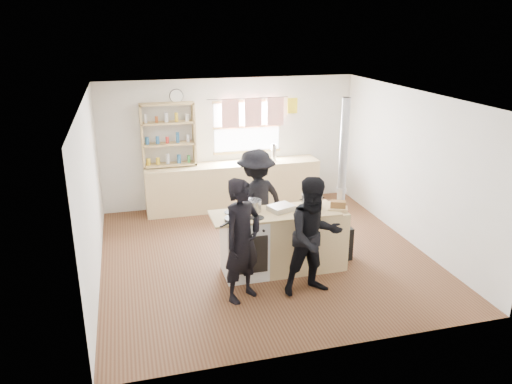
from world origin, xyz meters
TOP-DOWN VIEW (x-y plane):
  - ground at (0.00, 0.00)m, footprint 5.00×5.00m
  - back_counter at (0.00, 2.22)m, footprint 3.40×0.55m
  - shelving_unit at (-1.20, 2.34)m, footprint 1.00×0.28m
  - thermos at (0.82, 2.22)m, footprint 0.10×0.10m
  - cooking_island at (0.14, -0.55)m, footprint 1.97×0.64m
  - skillet_greens at (-0.63, -0.72)m, footprint 0.38×0.38m
  - roast_tray at (0.11, -0.50)m, footprint 0.41×0.37m
  - stockpot_stove at (-0.29, -0.45)m, footprint 0.24×0.24m
  - stockpot_counter at (0.58, -0.50)m, footprint 0.31×0.31m
  - bread_board at (0.93, -0.65)m, footprint 0.34×0.29m
  - flue_heater at (1.10, -0.38)m, footprint 0.35×0.35m
  - person_near_left at (-0.63, -1.17)m, footprint 0.73×0.67m
  - person_near_right at (0.33, -1.27)m, footprint 0.84×0.68m
  - person_far at (-0.05, 0.30)m, footprint 1.22×0.98m

SIDE VIEW (x-z plane):
  - ground at x=0.00m, z-range -0.01..0.00m
  - back_counter at x=0.00m, z-range 0.00..0.90m
  - cooking_island at x=0.14m, z-range 0.00..0.93m
  - flue_heater at x=1.10m, z-range -0.60..1.90m
  - person_near_right at x=0.33m, z-range 0.00..1.64m
  - person_far at x=-0.05m, z-range 0.00..1.65m
  - person_near_left at x=-0.63m, z-range 0.00..1.67m
  - skillet_greens at x=-0.63m, z-range 0.93..0.98m
  - roast_tray at x=0.11m, z-range 0.93..1.01m
  - bread_board at x=0.93m, z-range 0.92..1.04m
  - stockpot_stove at x=-0.29m, z-range 0.92..1.12m
  - stockpot_counter at x=0.58m, z-range 0.92..1.15m
  - thermos at x=0.82m, z-range 0.90..1.22m
  - shelving_unit at x=-1.20m, z-range 0.91..2.11m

